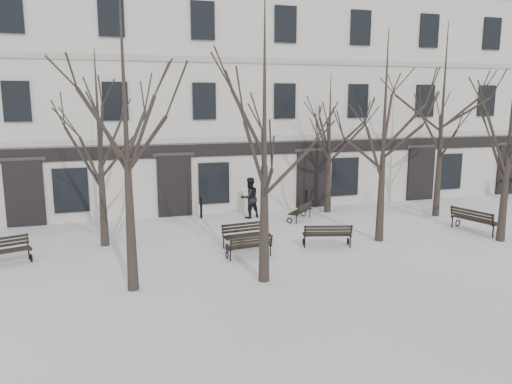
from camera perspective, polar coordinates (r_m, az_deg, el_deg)
name	(u,v)px	position (r m, az deg, el deg)	size (l,w,h in m)	color
ground	(308,260)	(17.60, 5.98, -7.69)	(100.00, 100.00, 0.00)	white
building	(222,99)	(29.08, -3.96, 10.59)	(40.40, 10.20, 11.40)	beige
tree_0	(125,101)	(14.30, -14.80, 10.05)	(6.10, 6.10, 8.72)	black
tree_1	(265,107)	(14.57, 0.98, 9.74)	(5.92, 5.92, 8.46)	black
tree_2	(385,111)	(19.61, 14.52, 8.93)	(5.65, 5.65, 8.08)	black
tree_3	(512,116)	(21.28, 27.19, 7.78)	(5.47, 5.47, 7.82)	black
tree_4	(98,125)	(19.23, -17.57, 7.33)	(5.12, 5.12, 7.31)	black
tree_5	(330,127)	(24.37, 8.42, 7.37)	(4.68, 4.68, 6.69)	black
tree_6	(443,97)	(24.80, 20.64, 10.12)	(6.25, 6.25, 8.93)	black
bench_0	(1,251)	(18.87, -27.11, -5.98)	(1.92, 1.18, 0.92)	black
bench_1	(250,246)	(17.57, -0.74, -6.16)	(1.66, 0.76, 0.81)	black
bench_2	(327,234)	(18.98, 8.14, -4.81)	(1.90, 1.10, 0.91)	black
bench_3	(246,234)	(18.84, -1.16, -4.84)	(1.85, 0.86, 0.90)	black
bench_4	(301,211)	(22.99, 5.19, -2.14)	(1.57, 1.56, 0.83)	black
bench_5	(474,219)	(22.78, 23.68, -2.88)	(1.24, 2.09, 1.00)	black
bollard_a	(201,207)	(23.44, -6.29, -1.68)	(0.13, 0.13, 1.02)	black
bollard_b	(306,200)	(24.74, 5.75, -0.90)	(0.14, 0.14, 1.11)	black
pedestrian_b	(250,218)	(23.50, -0.73, -2.95)	(0.93, 0.73, 1.92)	black
pedestrian_c	(505,199)	(31.24, 26.60, -0.69)	(0.91, 0.38, 1.56)	black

